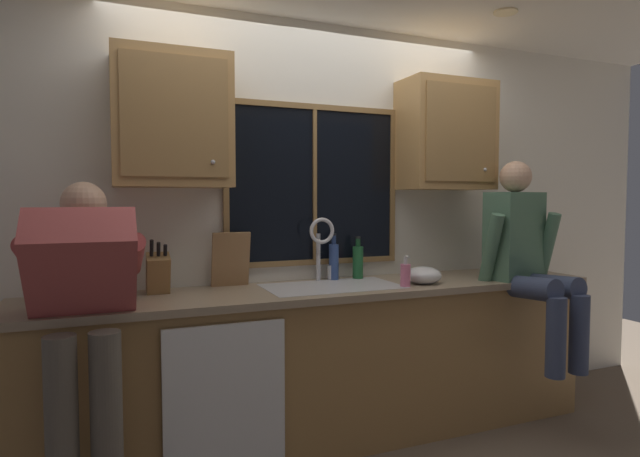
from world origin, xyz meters
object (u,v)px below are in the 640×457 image
(mixing_bowl, at_px, (424,275))
(soap_dispenser, at_px, (405,275))
(knife_block, at_px, (158,274))
(person_standing, at_px, (84,310))
(cutting_board, at_px, (231,260))
(bottle_green_glass, at_px, (334,261))
(bottle_tall_clear, at_px, (358,261))
(person_sitting_on_counter, at_px, (526,252))

(mixing_bowl, bearing_deg, soap_dispenser, -159.61)
(knife_block, height_order, mixing_bowl, knife_block)
(person_standing, relative_size, soap_dispenser, 8.15)
(cutting_board, distance_m, mixing_bowl, 1.17)
(bottle_green_glass, xyz_separation_m, bottle_tall_clear, (0.16, -0.01, -0.01))
(knife_block, height_order, soap_dispenser, knife_block)
(knife_block, xyz_separation_m, bottle_tall_clear, (1.25, 0.07, 0.00))
(person_standing, xyz_separation_m, bottle_green_glass, (1.43, 0.52, 0.10))
(person_standing, distance_m, bottle_tall_clear, 1.68)
(cutting_board, distance_m, soap_dispenser, 1.03)
(mixing_bowl, height_order, bottle_green_glass, bottle_green_glass)
(person_standing, bearing_deg, bottle_tall_clear, 17.44)
(person_sitting_on_counter, relative_size, cutting_board, 3.84)
(mixing_bowl, distance_m, bottle_tall_clear, 0.44)
(person_standing, height_order, bottle_tall_clear, person_standing)
(person_sitting_on_counter, distance_m, knife_block, 2.23)
(person_standing, height_order, knife_block, person_standing)
(cutting_board, bearing_deg, mixing_bowl, -16.43)
(bottle_green_glass, relative_size, bottle_tall_clear, 1.09)
(person_sitting_on_counter, relative_size, knife_block, 3.92)
(cutting_board, relative_size, bottle_tall_clear, 1.20)
(mixing_bowl, bearing_deg, person_standing, -174.56)
(person_standing, relative_size, mixing_bowl, 7.04)
(person_sitting_on_counter, bearing_deg, knife_block, 169.51)
(person_sitting_on_counter, height_order, soap_dispenser, person_sitting_on_counter)
(person_sitting_on_counter, xyz_separation_m, cutting_board, (-1.77, 0.49, -0.02))
(knife_block, xyz_separation_m, bottle_green_glass, (1.08, 0.09, 0.01))
(person_sitting_on_counter, relative_size, soap_dispenser, 6.76)
(knife_block, bearing_deg, bottle_tall_clear, 3.37)
(mixing_bowl, height_order, bottle_tall_clear, bottle_tall_clear)
(cutting_board, bearing_deg, knife_block, -169.01)
(knife_block, bearing_deg, person_standing, -129.38)
(cutting_board, bearing_deg, person_sitting_on_counter, -15.36)
(bottle_tall_clear, bearing_deg, soap_dispenser, -72.57)
(person_standing, distance_m, bottle_green_glass, 1.53)
(cutting_board, distance_m, bottle_tall_clear, 0.83)
(knife_block, relative_size, bottle_green_glass, 1.08)
(knife_block, bearing_deg, person_sitting_on_counter, -10.49)
(bottle_green_glass, bearing_deg, cutting_board, -179.53)
(person_sitting_on_counter, xyz_separation_m, soap_dispenser, (-0.82, 0.09, -0.11))
(person_standing, xyz_separation_m, mixing_bowl, (1.89, 0.18, 0.02))
(cutting_board, bearing_deg, person_standing, -146.47)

